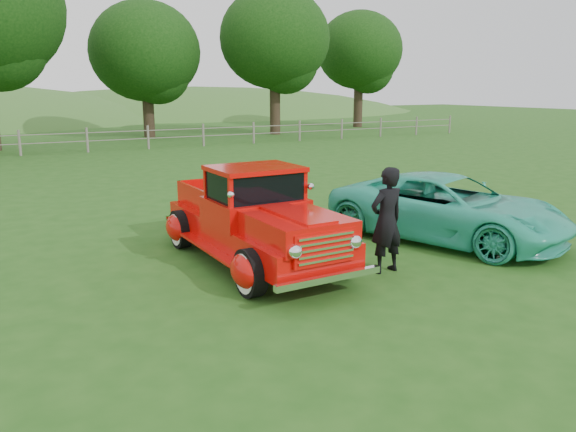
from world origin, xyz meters
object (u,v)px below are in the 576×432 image
tree_near_east (145,52)px  tree_far_east (360,51)px  red_pickup (254,220)px  man (386,220)px  tree_mid_east (275,39)px  teal_sedan (448,208)px

tree_near_east → tree_far_east: 17.04m
red_pickup → tree_far_east: bearing=50.0°
tree_far_east → man: size_ratio=4.82×
tree_mid_east → tree_far_east: (9.00, 3.00, -0.31)m
teal_sedan → tree_mid_east: bearing=49.7°
tree_far_east → red_pickup: size_ratio=1.77×
tree_mid_east → tree_near_east: bearing=166.0°
red_pickup → tree_near_east: bearing=77.3°
teal_sedan → man: 2.67m
tree_near_east → man: 29.05m
tree_near_east → man: size_ratio=4.53×
red_pickup → teal_sedan: bearing=-8.7°
teal_sedan → man: man is taller
teal_sedan → man: size_ratio=2.68×
red_pickup → teal_sedan: (4.20, -0.56, -0.11)m
tree_far_east → teal_sedan: size_ratio=1.80×
teal_sedan → red_pickup: bearing=152.3°
man → teal_sedan: bearing=-160.5°
tree_near_east → tree_mid_east: (8.00, -2.00, 0.93)m
tree_near_east → red_pickup: 27.81m
red_pickup → teal_sedan: 4.24m
tree_mid_east → teal_sedan: size_ratio=1.92×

